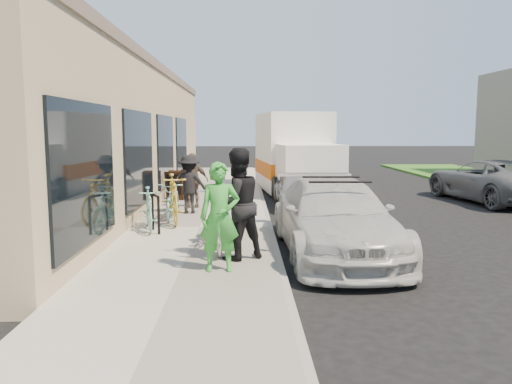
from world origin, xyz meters
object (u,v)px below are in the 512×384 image
object	(u,v)px
cruiser_bike_b	(173,200)
sedan_silver	(297,190)
bystander_b	(192,180)
woman_rider	(220,217)
sandwich_board	(175,185)
bystander_a	(189,184)
bike_rack	(155,209)
sedan_white	(334,218)
man_standing	(237,204)
tandem_bike	(219,217)
cruiser_bike_c	(173,199)
cruiser_bike_a	(149,209)
moving_truck	(295,158)
far_car_gray	(490,181)

from	to	relation	value
cruiser_bike_b	sedan_silver	bearing A→B (deg)	37.93
bystander_b	woman_rider	bearing A→B (deg)	-82.29
sandwich_board	bystander_b	bearing A→B (deg)	-57.86
woman_rider	bystander_a	world-z (taller)	woman_rider
bike_rack	woman_rider	world-z (taller)	woman_rider
bike_rack	sedan_white	xyz separation A→B (m)	(3.48, -1.35, 0.05)
bike_rack	cruiser_bike_b	bearing A→B (deg)	85.20
bike_rack	bystander_a	world-z (taller)	bystander_a
cruiser_bike_b	man_standing	bearing A→B (deg)	-67.04
sandwich_board	bystander_a	world-z (taller)	bystander_a
bike_rack	sandwich_board	bearing A→B (deg)	92.87
tandem_bike	cruiser_bike_c	xyz separation A→B (m)	(-1.17, 2.47, -0.01)
bike_rack	cruiser_bike_c	xyz separation A→B (m)	(0.21, 1.10, 0.07)
tandem_bike	bystander_b	size ratio (longest dim) A/B	1.44
sedan_silver	bystander_b	size ratio (longest dim) A/B	2.10
cruiser_bike_a	sedan_silver	bearing A→B (deg)	33.37
sandwich_board	cruiser_bike_c	world-z (taller)	cruiser_bike_c
cruiser_bike_c	bystander_b	bearing A→B (deg)	71.87
bike_rack	sandwich_board	size ratio (longest dim) A/B	0.91
cruiser_bike_b	cruiser_bike_c	xyz separation A→B (m)	(0.08, -0.55, 0.11)
man_standing	cruiser_bike_a	bearing A→B (deg)	-81.82
sandwich_board	cruiser_bike_b	distance (m)	3.12
bike_rack	bystander_a	distance (m)	2.42
cruiser_bike_a	cruiser_bike_b	bearing A→B (deg)	63.12
sandwich_board	man_standing	distance (m)	7.22
woman_rider	cruiser_bike_c	size ratio (longest dim) A/B	0.90
sedan_silver	moving_truck	world-z (taller)	moving_truck
man_standing	cruiser_bike_b	distance (m)	4.17
bike_rack	cruiser_bike_a	distance (m)	0.30
man_standing	cruiser_bike_b	bearing A→B (deg)	-97.57
cruiser_bike_a	bystander_a	world-z (taller)	bystander_a
far_car_gray	bystander_a	world-z (taller)	bystander_a
man_standing	sandwich_board	bearing A→B (deg)	-104.23
cruiser_bike_c	bystander_b	distance (m)	2.29
sandwich_board	moving_truck	distance (m)	4.87
sedan_silver	far_car_gray	xyz separation A→B (m)	(6.22, 1.08, 0.14)
bike_rack	cruiser_bike_a	bearing A→B (deg)	128.18
sedan_silver	sandwich_board	bearing A→B (deg)	169.44
sedan_white	cruiser_bike_a	distance (m)	3.99
bike_rack	tandem_bike	distance (m)	1.95
sedan_white	man_standing	bearing A→B (deg)	-156.26
man_standing	cruiser_bike_b	size ratio (longest dim) A/B	1.10
cruiser_bike_a	sedan_white	bearing A→B (deg)	-37.52
sedan_silver	cruiser_bike_a	size ratio (longest dim) A/B	2.08
sedan_silver	tandem_bike	distance (m)	5.87
sedan_silver	man_standing	xyz separation A→B (m)	(-1.67, -6.32, 0.53)
far_car_gray	cruiser_bike_b	distance (m)	10.12
sedan_silver	cruiser_bike_c	world-z (taller)	cruiser_bike_c
bike_rack	sedan_silver	xyz separation A→B (m)	(3.39, 4.13, -0.10)
sandwich_board	bystander_a	distance (m)	2.49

